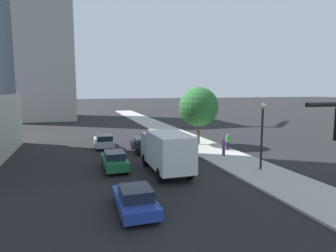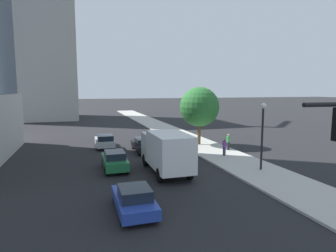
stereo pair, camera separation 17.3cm
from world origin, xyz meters
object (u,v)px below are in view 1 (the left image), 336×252
car_green (115,160)px  car_black (143,145)px  car_blue (135,199)px  construction_building (41,38)px  box_truck (166,150)px  car_silver (104,141)px  street_lamp (262,126)px  pedestrian_purple_shirt (224,147)px  pedestrian_green_shirt (228,142)px  street_tree (199,107)px

car_green → car_black: (3.65, 5.99, -0.08)m
car_blue → construction_building: bearing=99.9°
construction_building → car_blue: 56.62m
construction_building → box_truck: construction_building is taller
construction_building → car_silver: construction_building is taller
street_lamp → pedestrian_purple_shirt: 5.81m
pedestrian_green_shirt → street_lamp: bearing=-99.3°
street_lamp → pedestrian_green_shirt: size_ratio=3.11×
construction_building → street_lamp: size_ratio=7.76×
car_green → car_silver: bearing=90.0°
car_blue → car_green: size_ratio=0.98×
car_silver → street_lamp: bearing=-50.2°
car_green → box_truck: (3.65, -2.09, 1.03)m
street_tree → pedestrian_purple_shirt: street_tree is taller
street_lamp → car_black: (-7.12, 9.86, -2.91)m
car_black → box_truck: (0.00, -8.08, 1.11)m
street_tree → street_lamp: bearing=-87.8°
construction_building → pedestrian_purple_shirt: (19.73, -43.78, -16.18)m
construction_building → car_blue: construction_building is taller
street_tree → car_silver: 11.13m
street_lamp → car_silver: (-10.77, 12.93, -2.85)m
construction_building → street_lamp: construction_building is taller
pedestrian_green_shirt → pedestrian_purple_shirt: bearing=-127.3°
car_silver → pedestrian_green_shirt: 13.25m
car_silver → pedestrian_purple_shirt: bearing=-36.8°
box_truck → pedestrian_green_shirt: 9.96m
box_truck → car_silver: bearing=108.1°
street_lamp → street_tree: bearing=92.2°
street_tree → box_truck: size_ratio=0.99×
street_lamp → street_tree: (-0.43, 11.03, 0.80)m
car_green → box_truck: bearing=-29.9°
car_green → car_black: size_ratio=0.89×
car_blue → car_green: bearing=90.0°
car_green → car_blue: bearing=-90.0°
car_green → box_truck: size_ratio=0.65×
street_lamp → car_silver: 17.07m
street_tree → pedestrian_purple_shirt: 6.78m
car_black → box_truck: bearing=-90.0°
car_silver → street_tree: bearing=-10.4°
street_tree → pedestrian_purple_shirt: size_ratio=4.01×
street_lamp → box_truck: 7.56m
street_lamp → pedestrian_purple_shirt: size_ratio=3.21×
street_tree → pedestrian_green_shirt: (1.61, -3.80, -3.39)m
car_silver → pedestrian_green_shirt: (11.95, -5.71, 0.26)m
street_lamp → pedestrian_purple_shirt: street_lamp is taller
car_green → car_black: car_green is taller
car_silver → car_green: size_ratio=0.99×
pedestrian_green_shirt → pedestrian_purple_shirt: (-1.57, -2.05, -0.03)m
box_truck → street_lamp: bearing=-14.0°
box_truck → street_tree: bearing=54.1°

